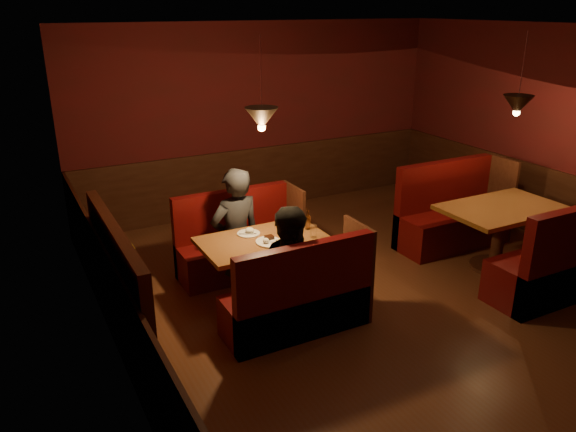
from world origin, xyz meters
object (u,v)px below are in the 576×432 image
main_table (265,253)px  main_bench_near (301,303)px  second_table (500,223)px  diner_b (294,252)px  main_bench_far (239,247)px  second_bench_far (450,218)px  diner_a (235,212)px  second_bench_near (560,268)px

main_table → main_bench_near: (0.02, -0.78, -0.24)m
second_table → diner_b: size_ratio=0.89×
main_bench_far → diner_b: 1.47m
second_bench_far → main_bench_far: bearing=169.5°
main_table → second_table: bearing=-12.2°
diner_a → diner_b: diner_a is taller
main_bench_near → diner_b: diner_b is taller
diner_b → diner_a: bearing=86.5°
second_bench_near → diner_a: diner_a is taller
main_bench_near → second_table: (2.89, 0.15, 0.28)m
second_bench_near → diner_a: bearing=146.0°
second_bench_far → second_bench_near: 1.74m
main_bench_far → diner_a: size_ratio=0.86×
second_table → main_bench_far: bearing=154.0°
diner_a → second_bench_near: bearing=139.6°
second_table → second_bench_far: second_bench_far is taller
main_bench_far → main_bench_near: bearing=-90.0°
main_bench_far → second_bench_near: (2.92, -2.28, 0.04)m
second_table → second_bench_far: (0.03, 0.87, -0.24)m
second_table → second_bench_near: (0.03, -0.87, -0.24)m
main_table → second_bench_near: bearing=-27.0°
main_table → second_bench_far: second_bench_far is taller
second_bench_far → second_table: bearing=-92.2°
main_table → second_bench_far: (2.94, 0.24, -0.20)m
main_table → diner_a: size_ratio=0.78×
main_bench_far → second_table: (2.89, -1.41, 0.28)m
diner_b → main_table: bearing=82.7°
second_bench_far → second_bench_near: size_ratio=1.00×
main_table → main_bench_far: size_ratio=0.91×
second_bench_far → diner_b: (-2.91, -0.85, 0.45)m
second_table → second_bench_near: 0.90m
main_table → diner_b: size_ratio=0.84×
main_table → second_table: size_ratio=0.94×
main_bench_far → main_bench_near: (0.00, -1.56, 0.00)m
main_bench_far → diner_a: 0.61m
main_bench_far → second_bench_near: size_ratio=0.94×
main_bench_far → diner_a: (-0.12, -0.22, 0.55)m
main_bench_near → second_bench_near: bearing=-13.8°
main_bench_far → second_table: 3.23m
second_bench_far → main_bench_near: bearing=-160.8°
diner_a → main_bench_near: bearing=88.9°
main_table → second_bench_near: (2.94, -1.50, -0.20)m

